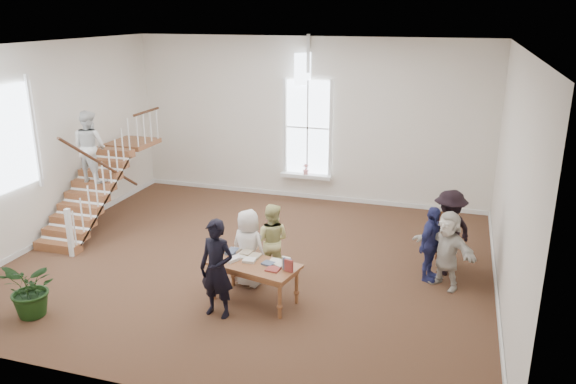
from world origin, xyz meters
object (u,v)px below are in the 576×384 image
(police_officer, at_px, (217,269))
(woman_cluster_a, at_px, (431,244))
(elderly_woman, at_px, (248,248))
(woman_cluster_c, at_px, (447,250))
(person_yellow, at_px, (271,240))
(floor_plant, at_px, (31,289))
(library_table, at_px, (254,267))
(woman_cluster_b, at_px, (449,232))
(side_chair, at_px, (445,236))

(police_officer, height_order, woman_cluster_a, police_officer)
(elderly_woman, bearing_deg, woman_cluster_c, -150.66)
(person_yellow, relative_size, floor_plant, 1.44)
(library_table, relative_size, police_officer, 0.98)
(library_table, distance_m, woman_cluster_b, 4.04)
(police_officer, distance_m, woman_cluster_b, 4.78)
(woman_cluster_a, height_order, woman_cluster_b, woman_cluster_b)
(woman_cluster_c, bearing_deg, person_yellow, -136.00)
(woman_cluster_c, xyz_separation_m, side_chair, (-0.06, 1.09, -0.16))
(woman_cluster_b, bearing_deg, elderly_woman, -21.27)
(floor_plant, bearing_deg, side_chair, 32.86)
(person_yellow, xyz_separation_m, woman_cluster_c, (3.37, 0.54, 0.01))
(person_yellow, relative_size, side_chair, 1.39)
(library_table, distance_m, side_chair, 4.25)
(library_table, bearing_deg, woman_cluster_b, 46.61)
(woman_cluster_a, xyz_separation_m, woman_cluster_c, (0.31, -0.20, 0.01))
(woman_cluster_c, bearing_deg, woman_cluster_a, -177.62)
(person_yellow, distance_m, woman_cluster_a, 3.15)
(woman_cluster_a, bearing_deg, floor_plant, 138.75)
(elderly_woman, relative_size, woman_cluster_a, 1.00)
(elderly_woman, height_order, floor_plant, elderly_woman)
(person_yellow, distance_m, woman_cluster_b, 3.58)
(floor_plant, bearing_deg, woman_cluster_a, 28.17)
(police_officer, xyz_separation_m, person_yellow, (0.40, 1.75, -0.12))
(woman_cluster_b, bearing_deg, library_table, -11.79)
(library_table, bearing_deg, woman_cluster_c, 38.27)
(police_officer, bearing_deg, floor_plant, -154.20)
(floor_plant, bearing_deg, person_yellow, 38.48)
(police_officer, xyz_separation_m, woman_cluster_b, (3.77, 2.94, -0.01))
(side_chair, bearing_deg, police_officer, -121.18)
(person_yellow, xyz_separation_m, woman_cluster_b, (3.37, 1.19, 0.12))
(library_table, height_order, elderly_woman, elderly_woman)
(police_officer, xyz_separation_m, side_chair, (3.71, 3.37, -0.27))
(police_officer, bearing_deg, library_table, 64.74)
(police_officer, distance_m, person_yellow, 1.80)
(floor_plant, xyz_separation_m, side_chair, (6.79, 4.38, 0.09))
(person_yellow, distance_m, floor_plant, 4.44)
(woman_cluster_b, height_order, woman_cluster_c, woman_cluster_b)
(woman_cluster_a, distance_m, side_chair, 0.93)
(library_table, distance_m, floor_plant, 3.89)
(person_yellow, bearing_deg, police_officer, 74.23)
(floor_plant, distance_m, side_chair, 8.08)
(woman_cluster_b, relative_size, floor_plant, 1.66)
(woman_cluster_c, height_order, floor_plant, woman_cluster_c)
(woman_cluster_b, distance_m, woman_cluster_c, 0.66)
(elderly_woman, bearing_deg, side_chair, -136.00)
(woman_cluster_c, bearing_deg, woman_cluster_b, 124.95)
(woman_cluster_a, height_order, woman_cluster_c, woman_cluster_c)
(police_officer, xyz_separation_m, floor_plant, (-3.07, -1.01, -0.36))
(library_table, xyz_separation_m, police_officer, (-0.43, -0.67, 0.22))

